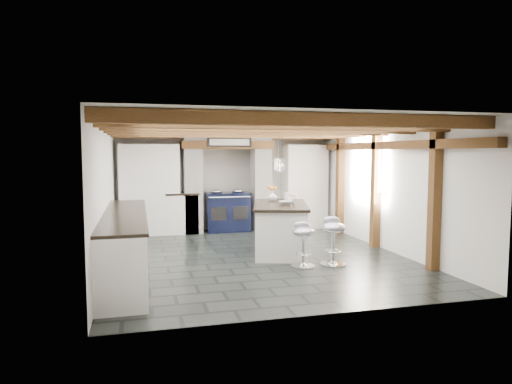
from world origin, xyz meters
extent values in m
plane|color=black|center=(0.00, 0.00, 0.00)|extent=(6.00, 6.00, 0.00)
plane|color=silver|center=(0.00, 3.00, 1.15)|extent=(5.00, 0.00, 5.00)
plane|color=silver|center=(-2.50, 0.00, 1.15)|extent=(0.00, 6.00, 6.00)
plane|color=silver|center=(2.50, 0.00, 1.15)|extent=(0.00, 6.00, 6.00)
plane|color=white|center=(0.00, 0.00, 2.30)|extent=(6.00, 6.00, 0.00)
cube|color=white|center=(-0.80, 2.70, 0.95)|extent=(0.40, 0.60, 1.90)
cube|color=white|center=(0.80, 2.70, 0.95)|extent=(0.40, 0.60, 1.90)
cube|color=brown|center=(0.00, 2.70, 1.99)|extent=(2.10, 0.65, 0.18)
cube|color=white|center=(0.00, 2.70, 2.15)|extent=(2.00, 0.60, 0.31)
cube|color=black|center=(0.00, 2.38, 2.05)|extent=(1.00, 0.03, 0.22)
cube|color=silver|center=(0.00, 2.36, 2.05)|extent=(0.90, 0.01, 0.14)
cube|color=white|center=(-1.75, 2.70, 1.00)|extent=(1.30, 0.58, 2.00)
cube|color=white|center=(1.90, 2.70, 1.00)|extent=(1.00, 0.58, 2.00)
cube|color=white|center=(-2.20, -0.60, 0.44)|extent=(0.60, 3.80, 0.88)
cube|color=black|center=(-2.20, -0.60, 0.90)|extent=(0.64, 3.80, 0.04)
cube|color=white|center=(-1.05, 2.70, 0.44)|extent=(0.70, 0.60, 0.88)
cube|color=black|center=(-1.05, 2.70, 0.90)|extent=(0.74, 0.64, 0.04)
cube|color=brown|center=(2.42, 0.00, 1.95)|extent=(0.15, 5.80, 0.14)
plane|color=white|center=(2.48, 0.60, 1.55)|extent=(0.00, 0.90, 0.90)
cube|color=brown|center=(0.00, -2.60, 2.21)|extent=(5.00, 0.16, 0.16)
cube|color=brown|center=(0.00, -1.73, 2.21)|extent=(5.00, 0.16, 0.16)
cube|color=brown|center=(0.00, -0.87, 2.21)|extent=(5.00, 0.16, 0.16)
cube|color=brown|center=(0.00, 0.00, 2.21)|extent=(5.00, 0.16, 0.16)
cube|color=brown|center=(0.00, 0.87, 2.21)|extent=(5.00, 0.16, 0.16)
cube|color=brown|center=(0.00, 1.73, 2.21)|extent=(5.00, 0.16, 0.16)
cube|color=brown|center=(0.00, 2.60, 2.21)|extent=(5.00, 0.16, 0.16)
cube|color=brown|center=(2.42, -1.60, 1.15)|extent=(0.15, 0.15, 2.30)
cube|color=brown|center=(2.42, 0.20, 1.15)|extent=(0.15, 0.15, 2.30)
cube|color=brown|center=(2.42, 1.80, 1.15)|extent=(0.15, 0.15, 2.30)
cylinder|color=black|center=(0.45, -0.05, 1.93)|extent=(0.01, 0.01, 0.56)
cylinder|color=white|center=(0.45, -0.05, 1.60)|extent=(0.09, 0.09, 0.22)
cylinder|color=black|center=(0.50, 0.25, 1.93)|extent=(0.01, 0.01, 0.56)
cylinder|color=white|center=(0.50, 0.25, 1.60)|extent=(0.09, 0.09, 0.22)
cylinder|color=black|center=(0.55, 0.55, 1.93)|extent=(0.01, 0.01, 0.56)
cylinder|color=white|center=(0.55, 0.55, 1.60)|extent=(0.09, 0.09, 0.22)
cube|color=black|center=(0.00, 2.68, 0.45)|extent=(1.00, 0.60, 0.90)
ellipsoid|color=silver|center=(-0.25, 2.68, 0.93)|extent=(0.28, 0.28, 0.11)
ellipsoid|color=silver|center=(0.25, 2.68, 0.93)|extent=(0.28, 0.28, 0.11)
cylinder|color=silver|center=(0.00, 2.36, 0.82)|extent=(0.95, 0.03, 0.03)
cube|color=black|center=(-0.25, 2.38, 0.45)|extent=(0.35, 0.02, 0.30)
cube|color=black|center=(0.25, 2.38, 0.45)|extent=(0.35, 0.02, 0.30)
cube|color=white|center=(0.51, 0.21, 0.42)|extent=(1.31, 1.90, 0.84)
cube|color=black|center=(0.51, 0.21, 0.87)|extent=(1.41, 1.99, 0.05)
imported|color=white|center=(0.51, 0.71, 0.98)|extent=(0.22, 0.22, 0.18)
ellipsoid|color=orange|center=(0.51, 0.71, 1.13)|extent=(0.19, 0.19, 0.12)
cylinder|color=white|center=(0.74, 0.50, 0.98)|extent=(0.12, 0.12, 0.17)
imported|color=white|center=(0.58, 0.09, 0.92)|extent=(0.31, 0.31, 0.06)
cylinder|color=white|center=(0.75, 0.19, 0.94)|extent=(0.05, 0.05, 0.10)
cylinder|color=white|center=(0.75, 0.19, 1.00)|extent=(0.21, 0.21, 0.01)
cylinder|color=#D4B18E|center=(0.75, 0.19, 1.04)|extent=(0.16, 0.16, 0.07)
cylinder|color=silver|center=(1.05, -0.93, 0.01)|extent=(0.42, 0.42, 0.03)
cone|color=silver|center=(1.05, -0.93, 0.06)|extent=(0.19, 0.19, 0.08)
cylinder|color=silver|center=(1.05, -0.93, 0.32)|extent=(0.05, 0.05, 0.53)
torus|color=silver|center=(1.05, -0.93, 0.23)|extent=(0.27, 0.27, 0.02)
ellipsoid|color=#9C9EAB|center=(1.05, -0.93, 0.62)|extent=(0.49, 0.49, 0.17)
ellipsoid|color=#9C9EAB|center=(1.08, -0.84, 0.71)|extent=(0.29, 0.19, 0.15)
cylinder|color=silver|center=(0.53, -0.93, 0.01)|extent=(0.39, 0.39, 0.03)
cone|color=silver|center=(0.53, -0.93, 0.05)|extent=(0.18, 0.18, 0.07)
cylinder|color=silver|center=(0.53, -0.93, 0.29)|extent=(0.04, 0.04, 0.49)
torus|color=silver|center=(0.53, -0.93, 0.21)|extent=(0.25, 0.25, 0.02)
ellipsoid|color=#9C9EAB|center=(0.53, -0.93, 0.57)|extent=(0.46, 0.46, 0.16)
ellipsoid|color=#9C9EAB|center=(0.56, -0.84, 0.66)|extent=(0.27, 0.18, 0.14)
camera|label=1|loc=(-1.98, -7.65, 1.83)|focal=32.00mm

